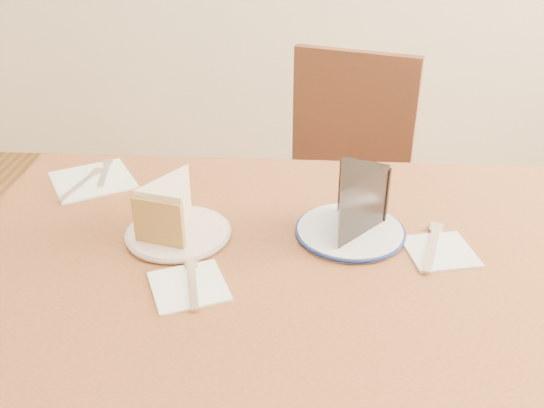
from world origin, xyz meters
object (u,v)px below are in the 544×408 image
at_px(plate_cream, 178,233).
at_px(carrot_cake, 176,205).
at_px(chair_far, 337,194).
at_px(table, 279,296).
at_px(chocolate_cake, 352,207).
at_px(plate_navy, 350,231).

bearing_deg(plate_cream, carrot_cake, 105.20).
bearing_deg(chair_far, table, 96.19).
height_order(plate_cream, chocolate_cake, chocolate_cake).
relative_size(chair_far, plate_navy, 4.49).
relative_size(table, chair_far, 1.33).
bearing_deg(table, plate_cream, 166.87).
height_order(table, chocolate_cake, chocolate_cake).
distance_m(carrot_cake, chocolate_cake, 0.33).
relative_size(plate_cream, plate_navy, 0.95).
xyz_separation_m(plate_cream, plate_navy, (0.33, 0.03, 0.00)).
height_order(table, chair_far, chair_far).
bearing_deg(chocolate_cake, chair_far, -69.01).
relative_size(table, chocolate_cake, 9.00).
bearing_deg(plate_cream, chair_far, 62.92).
bearing_deg(plate_navy, chair_far, 89.26).
distance_m(table, plate_navy, 0.18).
distance_m(chair_far, chocolate_cake, 0.71).
xyz_separation_m(table, plate_cream, (-0.19, 0.05, 0.10)).
bearing_deg(chair_far, plate_cream, 80.39).
height_order(table, carrot_cake, carrot_cake).
height_order(chair_far, chocolate_cake, chair_far).
bearing_deg(table, carrot_cake, 161.76).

